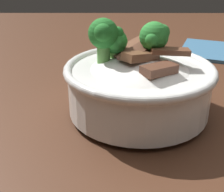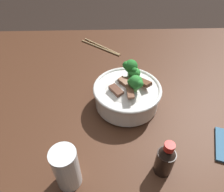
% 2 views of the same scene
% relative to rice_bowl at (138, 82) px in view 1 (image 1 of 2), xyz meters
% --- Properties ---
extents(dining_table, '(1.46, 1.02, 0.80)m').
position_rel_rice_bowl_xyz_m(dining_table, '(-0.10, -0.05, -0.16)').
color(dining_table, '#472819').
rests_on(dining_table, ground).
extents(rice_bowl, '(0.22, 0.22, 0.14)m').
position_rel_rice_bowl_xyz_m(rice_bowl, '(0.00, 0.00, 0.00)').
color(rice_bowl, white).
rests_on(rice_bowl, dining_table).
extents(folded_napkin, '(0.19, 0.17, 0.01)m').
position_rel_rice_bowl_xyz_m(folded_napkin, '(-0.32, 0.19, -0.05)').
color(folded_napkin, '#386689').
rests_on(folded_napkin, dining_table).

